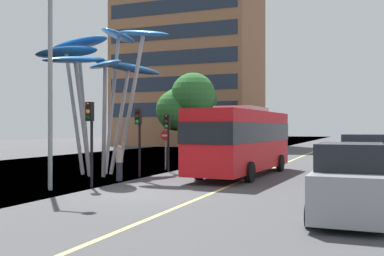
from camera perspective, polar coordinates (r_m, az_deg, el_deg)
ground at (r=17.83m, az=-7.94°, el=-8.23°), size 120.00×240.00×0.10m
red_bus at (r=24.17m, az=6.28°, el=-1.25°), size 3.18×10.26×3.61m
leaf_sculpture at (r=25.17m, az=-11.26°, el=8.13°), size 8.23×7.59×8.25m
traffic_light_kerb_near at (r=19.52m, az=-12.56°, el=0.29°), size 0.28×0.42×3.59m
traffic_light_kerb_far at (r=23.42m, az=-6.67°, el=0.07°), size 0.28×0.42×3.48m
traffic_light_island_mid at (r=25.82m, az=-3.06°, el=-0.28°), size 0.28×0.42×3.26m
traffic_light_opposite at (r=32.74m, az=2.53°, el=-0.12°), size 0.28×0.42×3.34m
car_parked_near at (r=13.26m, az=19.10°, el=-6.58°), size 2.03×4.39×2.09m
car_parked_mid at (r=19.84m, az=20.79°, el=-4.17°), size 2.09×4.19×2.25m
street_lamp at (r=19.30m, az=-16.59°, el=8.35°), size 1.46×0.44×8.48m
tree_pavement_near at (r=41.08m, az=-0.93°, el=3.10°), size 5.63×5.09×7.38m
tree_pavement_far at (r=48.44m, az=0.48°, el=3.39°), size 4.19×5.28×7.56m
pedestrian at (r=21.92m, az=-9.04°, el=-4.30°), size 0.34×0.34×1.71m
no_entry_sign at (r=27.30m, az=-3.32°, el=-1.94°), size 0.60×0.12×2.35m
backdrop_building at (r=67.26m, az=-0.29°, el=9.52°), size 19.32×13.40×27.19m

